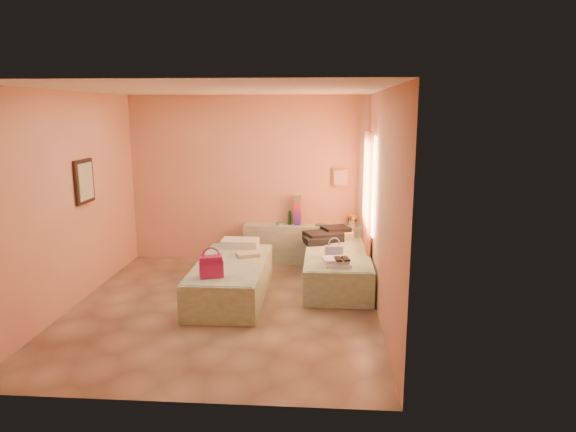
# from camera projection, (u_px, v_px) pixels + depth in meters

# --- Properties ---
(ground) EXTENTS (4.50, 4.50, 0.00)m
(ground) POSITION_uv_depth(u_px,v_px,m) (224.00, 307.00, 6.77)
(ground) COLOR #9D835E
(ground) RESTS_ON ground
(room_walls) EXTENTS (4.02, 4.51, 2.81)m
(room_walls) POSITION_uv_depth(u_px,v_px,m) (244.00, 168.00, 6.95)
(room_walls) COLOR tan
(room_walls) RESTS_ON ground
(headboard_ledge) EXTENTS (2.05, 0.30, 0.65)m
(headboard_ledge) POSITION_uv_depth(u_px,v_px,m) (305.00, 244.00, 8.69)
(headboard_ledge) COLOR #AFB896
(headboard_ledge) RESTS_ON ground
(bed_left) EXTENTS (0.90, 2.00, 0.50)m
(bed_left) POSITION_uv_depth(u_px,v_px,m) (231.00, 279.00, 7.11)
(bed_left) COLOR #B0CCA4
(bed_left) RESTS_ON ground
(bed_right) EXTENTS (0.90, 2.00, 0.50)m
(bed_right) POSITION_uv_depth(u_px,v_px,m) (337.00, 268.00, 7.64)
(bed_right) COLOR #B0CCA4
(bed_right) RESTS_ON ground
(water_bottle) EXTENTS (0.08, 0.08, 0.23)m
(water_bottle) POSITION_uv_depth(u_px,v_px,m) (290.00, 218.00, 8.66)
(water_bottle) COLOR #153B1A
(water_bottle) RESTS_ON headboard_ledge
(rainbow_box) EXTENTS (0.12, 0.12, 0.49)m
(rainbow_box) POSITION_uv_depth(u_px,v_px,m) (297.00, 210.00, 8.61)
(rainbow_box) COLOR #B41655
(rainbow_box) RESTS_ON headboard_ledge
(small_dish) EXTENTS (0.13, 0.13, 0.03)m
(small_dish) POSITION_uv_depth(u_px,v_px,m) (279.00, 224.00, 8.67)
(small_dish) COLOR #4E9071
(small_dish) RESTS_ON headboard_ledge
(green_book) EXTENTS (0.20, 0.17, 0.03)m
(green_book) POSITION_uv_depth(u_px,v_px,m) (321.00, 225.00, 8.60)
(green_book) COLOR #2A4F34
(green_book) RESTS_ON headboard_ledge
(flower_vase) EXTENTS (0.20, 0.20, 0.24)m
(flower_vase) POSITION_uv_depth(u_px,v_px,m) (352.00, 219.00, 8.57)
(flower_vase) COLOR silver
(flower_vase) RESTS_ON headboard_ledge
(magenta_handbag) EXTENTS (0.33, 0.25, 0.27)m
(magenta_handbag) POSITION_uv_depth(u_px,v_px,m) (211.00, 266.00, 6.41)
(magenta_handbag) COLOR #B41655
(magenta_handbag) RESTS_ON bed_left
(khaki_garment) EXTENTS (0.38, 0.35, 0.05)m
(khaki_garment) POSITION_uv_depth(u_px,v_px,m) (248.00, 254.00, 7.34)
(khaki_garment) COLOR tan
(khaki_garment) RESTS_ON bed_left
(clothes_pile) EXTENTS (0.81, 0.81, 0.18)m
(clothes_pile) POSITION_uv_depth(u_px,v_px,m) (326.00, 235.00, 8.19)
(clothes_pile) COLOR black
(clothes_pile) RESTS_ON bed_right
(blue_handbag) EXTENTS (0.26, 0.13, 0.16)m
(blue_handbag) POSITION_uv_depth(u_px,v_px,m) (334.00, 251.00, 7.30)
(blue_handbag) COLOR #41509D
(blue_handbag) RESTS_ON bed_right
(towel_stack) EXTENTS (0.38, 0.33, 0.10)m
(towel_stack) POSITION_uv_depth(u_px,v_px,m) (337.00, 262.00, 6.89)
(towel_stack) COLOR silver
(towel_stack) RESTS_ON bed_right
(sandal_pair) EXTENTS (0.18, 0.23, 0.02)m
(sandal_pair) POSITION_uv_depth(u_px,v_px,m) (342.00, 259.00, 6.83)
(sandal_pair) COLOR black
(sandal_pair) RESTS_ON towel_stack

